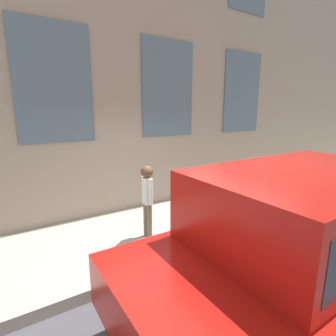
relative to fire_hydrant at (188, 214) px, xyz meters
name	(u,v)px	position (x,y,z in m)	size (l,w,h in m)	color
ground_plane	(182,267)	(-0.57, 0.53, -0.58)	(80.00, 80.00, 0.00)	#47474C
sidewalk	(147,233)	(0.61, 0.53, -0.49)	(2.37, 60.00, 0.17)	#A8A093
fire_hydrant	(188,214)	(0.00, 0.00, 0.00)	(0.35, 0.46, 0.79)	gray
person	(147,195)	(0.29, 0.68, 0.40)	(0.32, 0.21, 1.33)	#726651
parked_truck_red_near	(301,232)	(-2.05, -0.12, 0.46)	(1.90, 4.33, 1.78)	black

